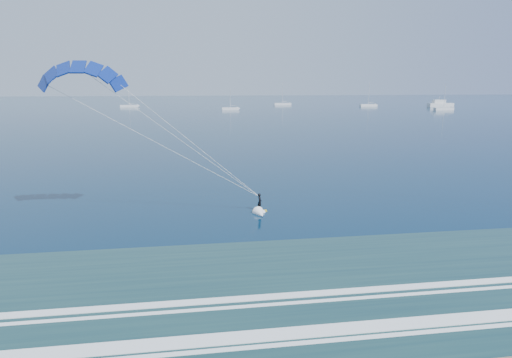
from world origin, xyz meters
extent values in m
cube|color=#1E423F|center=(0.00, 8.00, 0.01)|extent=(600.00, 22.00, 0.03)
cube|color=white|center=(0.00, 5.50, 0.04)|extent=(600.00, 1.10, 0.07)
cube|color=white|center=(0.00, 9.50, 0.04)|extent=(600.00, 0.70, 0.07)
cube|color=gold|center=(3.62, 27.49, 0.04)|extent=(1.37, 0.44, 0.08)
imported|color=black|center=(3.62, 27.49, 0.93)|extent=(0.43, 0.63, 1.69)
cone|color=white|center=(3.47, 26.19, 0.08)|extent=(1.31, 1.74, 1.10)
cube|color=silver|center=(129.20, 209.12, 0.98)|extent=(13.36, 3.56, 1.96)
cube|color=silver|center=(128.20, 209.12, 2.85)|extent=(6.23, 2.85, 1.78)
cylinder|color=silver|center=(128.20, 209.12, 4.74)|extent=(0.16, 0.16, 2.00)
cube|color=silver|center=(-31.32, 229.92, 0.60)|extent=(9.17, 2.40, 1.20)
cylinder|color=silver|center=(-31.32, 229.92, 6.75)|extent=(0.18, 0.18, 11.11)
cylinder|color=silver|center=(-30.12, 229.92, 2.00)|extent=(2.60, 0.12, 0.12)
cube|color=silver|center=(17.62, 197.45, 0.60)|extent=(7.72, 2.40, 1.20)
cylinder|color=silver|center=(17.62, 197.45, 6.03)|extent=(0.18, 0.18, 9.65)
cylinder|color=silver|center=(18.82, 197.45, 2.00)|extent=(2.60, 0.12, 0.12)
cube|color=silver|center=(51.57, 241.03, 0.60)|extent=(9.55, 2.40, 1.20)
cylinder|color=silver|center=(51.57, 241.03, 7.03)|extent=(0.18, 0.18, 11.67)
cylinder|color=silver|center=(52.77, 241.03, 2.00)|extent=(2.60, 0.12, 0.12)
cube|color=silver|center=(93.78, 219.46, 0.60)|extent=(9.21, 2.40, 1.20)
cylinder|color=silver|center=(93.78, 219.46, 6.85)|extent=(0.18, 0.18, 11.30)
cylinder|color=silver|center=(94.98, 219.46, 2.00)|extent=(2.60, 0.12, 0.12)
cube|color=silver|center=(114.16, 180.78, 0.60)|extent=(8.86, 2.40, 1.20)
cylinder|color=silver|center=(114.16, 180.78, 6.59)|extent=(0.18, 0.18, 10.78)
cylinder|color=silver|center=(115.36, 180.78, 2.00)|extent=(2.60, 0.12, 0.12)
camera|label=1|loc=(-3.24, -14.40, 12.11)|focal=32.00mm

